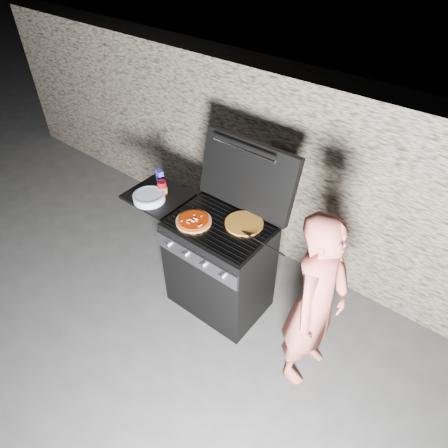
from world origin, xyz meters
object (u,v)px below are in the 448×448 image
Objects in this scene: gas_grill at (197,253)px; person at (316,304)px; pizza_topped at (194,221)px; sauce_jar at (162,188)px.

gas_grill is 0.90× the size of person.
gas_grill is at bearing 87.47° from person.
pizza_topped is at bearing 92.06° from person.
pizza_topped is at bearing -51.87° from gas_grill.
person is (1.56, -0.13, -0.22)m from sauce_jar.
person is at bearing -4.64° from sauce_jar.
pizza_topped is at bearing -15.78° from sauce_jar.
gas_grill is 1.20m from person.
gas_grill is 0.64m from sauce_jar.
person reaches higher than pizza_topped.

